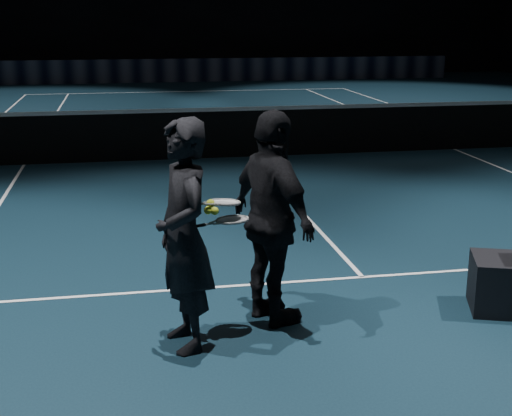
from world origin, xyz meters
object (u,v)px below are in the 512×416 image
(player_b, at_px, (273,219))
(racket_upper, at_px, (224,202))
(racket_lower, at_px, (232,220))
(tennis_balls, at_px, (211,208))
(player_a, at_px, (184,236))

(player_b, height_order, racket_upper, player_b)
(racket_lower, xyz_separation_m, racket_upper, (-0.06, 0.02, 0.14))
(racket_upper, bearing_deg, racket_lower, -42.66)
(tennis_balls, bearing_deg, racket_lower, 21.85)
(player_a, relative_size, racket_lower, 2.73)
(racket_lower, xyz_separation_m, tennis_balls, (-0.18, -0.07, 0.12))
(player_b, distance_m, racket_lower, 0.40)
(racket_upper, relative_size, tennis_balls, 5.67)
(player_a, distance_m, racket_lower, 0.45)
(player_a, height_order, tennis_balls, player_a)
(player_b, height_order, tennis_balls, player_b)
(racket_lower, bearing_deg, player_b, 0.00)
(racket_lower, distance_m, racket_upper, 0.16)
(player_a, height_order, player_b, same)
(player_b, xyz_separation_m, racket_upper, (-0.43, -0.14, 0.21))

